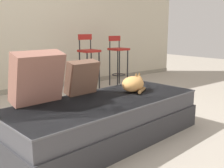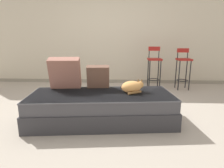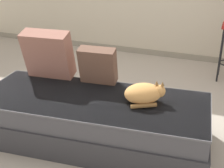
{
  "view_description": "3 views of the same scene",
  "coord_description": "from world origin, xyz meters",
  "px_view_note": "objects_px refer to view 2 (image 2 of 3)",
  "views": [
    {
      "loc": [
        -1.53,
        -2.43,
        1.11
      ],
      "look_at": [
        0.15,
        -0.3,
        0.54
      ],
      "focal_mm": 42.0,
      "sensor_mm": 36.0,
      "label": 1
    },
    {
      "loc": [
        0.28,
        -3.0,
        1.18
      ],
      "look_at": [
        0.15,
        -0.3,
        0.54
      ],
      "focal_mm": 30.0,
      "sensor_mm": 36.0,
      "label": 2
    },
    {
      "loc": [
        1.08,
        -2.63,
        1.66
      ],
      "look_at": [
        0.15,
        -0.3,
        0.54
      ],
      "focal_mm": 50.0,
      "sensor_mm": 36.0,
      "label": 3
    }
  ],
  "objects_px": {
    "couch": "(102,107)",
    "throw_pillow_middle": "(98,77)",
    "throw_pillow_corner": "(65,73)",
    "cat": "(132,87)",
    "bar_stool_near_window": "(154,65)",
    "bar_stool_by_doorway": "(183,65)"
  },
  "relations": [
    {
      "from": "couch",
      "to": "throw_pillow_middle",
      "type": "bearing_deg",
      "value": 104.65
    },
    {
      "from": "throw_pillow_corner",
      "to": "throw_pillow_middle",
      "type": "xyz_separation_m",
      "value": [
        0.51,
        0.05,
        -0.06
      ]
    },
    {
      "from": "cat",
      "to": "throw_pillow_corner",
      "type": "bearing_deg",
      "value": 170.37
    },
    {
      "from": "couch",
      "to": "bar_stool_near_window",
      "type": "bearing_deg",
      "value": 61.19
    },
    {
      "from": "bar_stool_by_doorway",
      "to": "bar_stool_near_window",
      "type": "bearing_deg",
      "value": 179.97
    },
    {
      "from": "throw_pillow_corner",
      "to": "bar_stool_near_window",
      "type": "bearing_deg",
      "value": 45.46
    },
    {
      "from": "throw_pillow_corner",
      "to": "bar_stool_by_doorway",
      "type": "bearing_deg",
      "value": 35.74
    },
    {
      "from": "throw_pillow_middle",
      "to": "bar_stool_by_doorway",
      "type": "distance_m",
      "value": 2.51
    },
    {
      "from": "couch",
      "to": "bar_stool_near_window",
      "type": "distance_m",
      "value": 2.3
    },
    {
      "from": "throw_pillow_middle",
      "to": "bar_stool_near_window",
      "type": "height_order",
      "value": "bar_stool_near_window"
    },
    {
      "from": "throw_pillow_middle",
      "to": "bar_stool_near_window",
      "type": "relative_size",
      "value": 0.36
    },
    {
      "from": "couch",
      "to": "cat",
      "type": "relative_size",
      "value": 5.37
    },
    {
      "from": "throw_pillow_corner",
      "to": "bar_stool_near_window",
      "type": "height_order",
      "value": "bar_stool_near_window"
    },
    {
      "from": "cat",
      "to": "bar_stool_near_window",
      "type": "distance_m",
      "value": 2.0
    },
    {
      "from": "throw_pillow_middle",
      "to": "cat",
      "type": "distance_m",
      "value": 0.59
    },
    {
      "from": "throw_pillow_corner",
      "to": "bar_stool_by_doorway",
      "type": "relative_size",
      "value": 0.51
    },
    {
      "from": "couch",
      "to": "cat",
      "type": "xyz_separation_m",
      "value": [
        0.45,
        0.09,
        0.29
      ]
    },
    {
      "from": "throw_pillow_middle",
      "to": "bar_stool_by_doorway",
      "type": "xyz_separation_m",
      "value": [
        1.87,
        1.67,
        -0.02
      ]
    },
    {
      "from": "couch",
      "to": "throw_pillow_corner",
      "type": "xyz_separation_m",
      "value": [
        -0.6,
        0.27,
        0.46
      ]
    },
    {
      "from": "throw_pillow_corner",
      "to": "cat",
      "type": "xyz_separation_m",
      "value": [
        1.05,
        -0.18,
        -0.16
      ]
    },
    {
      "from": "couch",
      "to": "bar_stool_near_window",
      "type": "relative_size",
      "value": 2.08
    },
    {
      "from": "cat",
      "to": "bar_stool_by_doorway",
      "type": "distance_m",
      "value": 2.32
    }
  ]
}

